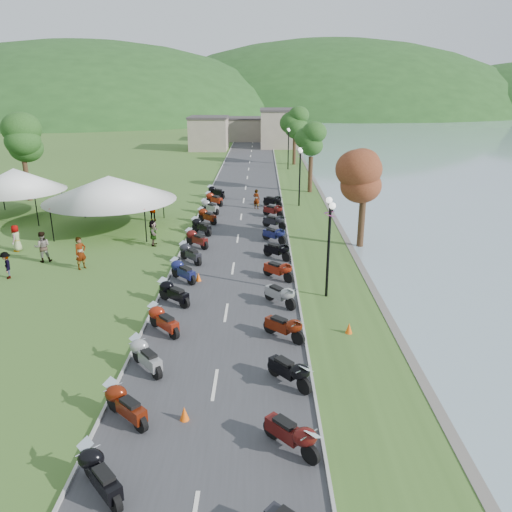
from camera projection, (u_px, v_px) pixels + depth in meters
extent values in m
cube|color=#3B3B3E|center=(244.00, 201.00, 46.40)|extent=(7.00, 120.00, 0.02)
cube|color=gray|center=(241.00, 130.00, 88.12)|extent=(18.00, 16.00, 5.00)
imported|color=slate|center=(82.00, 269.00, 29.40)|extent=(0.84, 0.88, 1.94)
imported|color=slate|center=(45.00, 262.00, 30.57)|extent=(1.05, 0.80, 1.91)
imported|color=slate|center=(9.00, 278.00, 27.95)|extent=(0.86, 1.07, 1.54)
cone|color=#F2590C|center=(184.00, 414.00, 16.09)|extent=(0.32, 0.32, 0.50)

